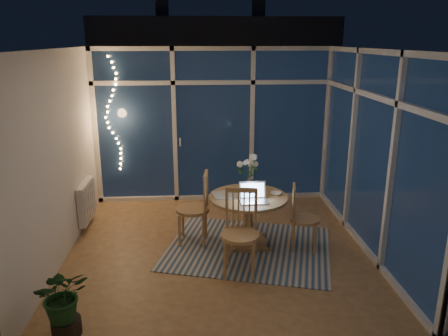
{
  "coord_description": "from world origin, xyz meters",
  "views": [
    {
      "loc": [
        -0.29,
        -5.29,
        2.71
      ],
      "look_at": [
        0.07,
        0.25,
        1.07
      ],
      "focal_mm": 35.0,
      "sensor_mm": 36.0,
      "label": 1
    }
  ],
  "objects_px": {
    "chair_left": "(193,208)",
    "potted_plant": "(63,299)",
    "laptop": "(254,193)",
    "dining_table": "(248,221)",
    "chair_right": "(305,218)",
    "flower_vase": "(250,182)",
    "chair_front": "(240,233)"
  },
  "relations": [
    {
      "from": "laptop",
      "to": "flower_vase",
      "type": "relative_size",
      "value": 1.65
    },
    {
      "from": "chair_left",
      "to": "potted_plant",
      "type": "xyz_separation_m",
      "value": [
        -1.2,
        -1.89,
        -0.13
      ]
    },
    {
      "from": "chair_left",
      "to": "flower_vase",
      "type": "relative_size",
      "value": 4.88
    },
    {
      "from": "dining_table",
      "to": "chair_left",
      "type": "relative_size",
      "value": 1.02
    },
    {
      "from": "chair_front",
      "to": "chair_left",
      "type": "bearing_deg",
      "value": 132.51
    },
    {
      "from": "chair_left",
      "to": "potted_plant",
      "type": "distance_m",
      "value": 2.24
    },
    {
      "from": "chair_right",
      "to": "potted_plant",
      "type": "height_order",
      "value": "chair_right"
    },
    {
      "from": "dining_table",
      "to": "chair_left",
      "type": "bearing_deg",
      "value": 169.95
    },
    {
      "from": "chair_left",
      "to": "chair_front",
      "type": "distance_m",
      "value": 1.03
    },
    {
      "from": "dining_table",
      "to": "flower_vase",
      "type": "bearing_deg",
      "value": 80.31
    },
    {
      "from": "chair_left",
      "to": "dining_table",
      "type": "bearing_deg",
      "value": 86.27
    },
    {
      "from": "laptop",
      "to": "potted_plant",
      "type": "distance_m",
      "value": 2.56
    },
    {
      "from": "chair_right",
      "to": "flower_vase",
      "type": "bearing_deg",
      "value": 70.3
    },
    {
      "from": "flower_vase",
      "to": "chair_right",
      "type": "bearing_deg",
      "value": -32.14
    },
    {
      "from": "chair_right",
      "to": "chair_front",
      "type": "height_order",
      "value": "chair_front"
    },
    {
      "from": "chair_left",
      "to": "laptop",
      "type": "relative_size",
      "value": 2.96
    },
    {
      "from": "flower_vase",
      "to": "potted_plant",
      "type": "relative_size",
      "value": 0.28
    },
    {
      "from": "chair_front",
      "to": "potted_plant",
      "type": "relative_size",
      "value": 1.36
    },
    {
      "from": "chair_front",
      "to": "chair_right",
      "type": "bearing_deg",
      "value": 41.45
    },
    {
      "from": "chair_left",
      "to": "laptop",
      "type": "distance_m",
      "value": 0.92
    },
    {
      "from": "potted_plant",
      "to": "flower_vase",
      "type": "bearing_deg",
      "value": 45.66
    },
    {
      "from": "chair_front",
      "to": "potted_plant",
      "type": "height_order",
      "value": "chair_front"
    },
    {
      "from": "chair_left",
      "to": "potted_plant",
      "type": "bearing_deg",
      "value": -26.09
    },
    {
      "from": "potted_plant",
      "to": "laptop",
      "type": "bearing_deg",
      "value": 37.75
    },
    {
      "from": "chair_left",
      "to": "potted_plant",
      "type": "height_order",
      "value": "chair_left"
    },
    {
      "from": "laptop",
      "to": "potted_plant",
      "type": "bearing_deg",
      "value": -144.2
    },
    {
      "from": "chair_right",
      "to": "potted_plant",
      "type": "relative_size",
      "value": 1.18
    },
    {
      "from": "flower_vase",
      "to": "chair_left",
      "type": "bearing_deg",
      "value": -169.47
    },
    {
      "from": "dining_table",
      "to": "chair_left",
      "type": "height_order",
      "value": "chair_left"
    },
    {
      "from": "chair_left",
      "to": "chair_right",
      "type": "relative_size",
      "value": 1.14
    },
    {
      "from": "laptop",
      "to": "potted_plant",
      "type": "relative_size",
      "value": 0.46
    },
    {
      "from": "chair_left",
      "to": "flower_vase",
      "type": "xyz_separation_m",
      "value": [
        0.79,
        0.15,
        0.3
      ]
    }
  ]
}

